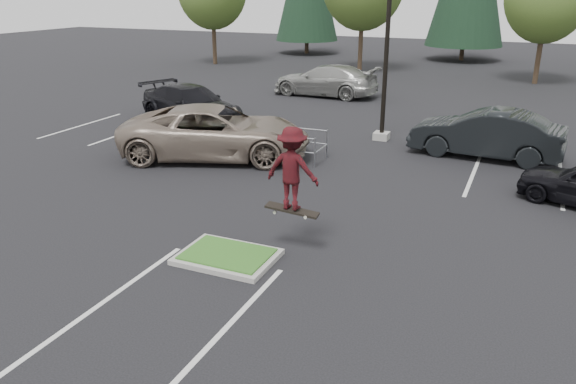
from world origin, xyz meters
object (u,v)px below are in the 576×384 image
at_px(car_l_tan, 213,132).
at_px(car_far_silver, 325,80).
at_px(skateboarder, 292,169).
at_px(cart_corral, 264,138).
at_px(car_r_charc, 486,134).
at_px(light_pole, 388,24).
at_px(car_l_black, 190,104).

bearing_deg(car_l_tan, car_far_silver, -17.85).
distance_m(skateboarder, car_far_silver, 20.34).
distance_m(cart_corral, car_far_silver, 12.52).
height_order(car_l_tan, car_r_charc, car_l_tan).
height_order(skateboarder, car_far_silver, skateboarder).
height_order(light_pole, car_far_silver, light_pole).
relative_size(light_pole, car_far_silver, 1.67).
xyz_separation_m(car_l_black, car_far_silver, (3.42, 8.84, 0.03)).
relative_size(skateboarder, car_l_black, 0.36).
relative_size(light_pole, car_r_charc, 1.88).
distance_m(car_r_charc, car_far_silver, 13.36).
bearing_deg(car_r_charc, cart_corral, -63.09).
xyz_separation_m(cart_corral, car_r_charc, (7.52, 3.05, 0.23)).
height_order(cart_corral, car_far_silver, car_far_silver).
relative_size(skateboarder, car_r_charc, 0.39).
height_order(cart_corral, car_l_tan, car_l_tan).
height_order(cart_corral, car_r_charc, car_r_charc).
height_order(car_l_tan, car_far_silver, car_l_tan).
bearing_deg(car_r_charc, light_pole, -98.22).
distance_m(car_l_black, car_far_silver, 9.48).
relative_size(car_l_black, car_far_silver, 0.96).
bearing_deg(cart_corral, light_pole, 49.13).
bearing_deg(car_far_silver, car_r_charc, 48.50).
relative_size(cart_corral, skateboarder, 1.78).
distance_m(light_pole, car_l_tan, 7.94).
relative_size(car_l_tan, car_r_charc, 1.27).
xyz_separation_m(skateboarder, car_r_charc, (3.40, 10.05, -1.17)).
height_order(light_pole, car_l_black, light_pole).
distance_m(skateboarder, car_l_black, 14.29).
bearing_deg(light_pole, skateboarder, -86.36).
distance_m(light_pole, car_far_silver, 10.65).
xyz_separation_m(skateboarder, car_far_silver, (-6.20, 19.34, -1.18)).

